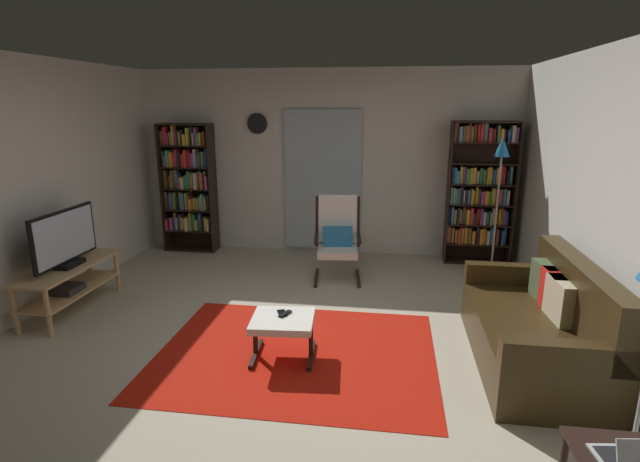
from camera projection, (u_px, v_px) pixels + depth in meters
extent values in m
plane|color=#BDB198|center=(283.00, 340.00, 4.51)|extent=(7.02, 7.02, 0.00)
cube|color=silver|center=(325.00, 163.00, 6.96)|extent=(5.60, 0.06, 2.60)
cube|color=silver|center=(617.00, 212.00, 3.81)|extent=(0.06, 6.00, 2.60)
cube|color=silver|center=(323.00, 181.00, 6.97)|extent=(1.10, 0.01, 2.00)
cube|color=red|center=(296.00, 353.00, 4.26)|extent=(2.40, 1.90, 0.01)
cube|color=tan|center=(69.00, 267.00, 5.04)|extent=(0.44, 1.28, 0.02)
cube|color=tan|center=(72.00, 290.00, 5.11)|extent=(0.40, 1.22, 0.02)
cylinder|color=tan|center=(48.00, 313.00, 4.52)|extent=(0.05, 0.05, 0.47)
cylinder|color=tan|center=(117.00, 271.00, 5.65)|extent=(0.05, 0.05, 0.47)
cylinder|color=tan|center=(15.00, 311.00, 4.56)|extent=(0.05, 0.05, 0.47)
cylinder|color=tan|center=(90.00, 270.00, 5.70)|extent=(0.05, 0.05, 0.47)
cube|color=#28282D|center=(66.00, 289.00, 5.02)|extent=(0.26, 0.28, 0.07)
cube|color=black|center=(68.00, 264.00, 5.03)|extent=(0.20, 0.32, 0.05)
cube|color=black|center=(64.00, 236.00, 4.96)|extent=(0.04, 0.96, 0.54)
cube|color=silver|center=(66.00, 236.00, 4.96)|extent=(0.01, 0.90, 0.49)
cube|color=black|center=(165.00, 188.00, 7.13)|extent=(0.02, 0.30, 1.85)
cube|color=black|center=(213.00, 189.00, 7.03)|extent=(0.02, 0.30, 1.85)
cube|color=black|center=(192.00, 187.00, 7.22)|extent=(0.76, 0.02, 1.85)
cube|color=black|center=(193.00, 249.00, 7.31)|extent=(0.73, 0.28, 0.02)
cube|color=black|center=(191.00, 230.00, 7.24)|extent=(0.73, 0.28, 0.02)
cube|color=black|center=(190.00, 209.00, 7.16)|extent=(0.73, 0.28, 0.02)
cube|color=black|center=(189.00, 188.00, 7.08)|extent=(0.73, 0.28, 0.02)
cube|color=black|center=(187.00, 167.00, 7.00)|extent=(0.73, 0.28, 0.02)
cube|color=black|center=(186.00, 145.00, 6.92)|extent=(0.73, 0.28, 0.02)
cube|color=black|center=(184.00, 124.00, 6.85)|extent=(0.73, 0.28, 0.02)
cube|color=#C93938|center=(169.00, 223.00, 7.24)|extent=(0.03, 0.23, 0.16)
cube|color=#385BB9|center=(173.00, 223.00, 7.27)|extent=(0.02, 0.18, 0.17)
cube|color=#923D93|center=(174.00, 223.00, 7.25)|extent=(0.04, 0.24, 0.17)
cube|color=#9E9C31|center=(176.00, 220.00, 7.24)|extent=(0.02, 0.12, 0.25)
cube|color=teal|center=(178.00, 223.00, 7.23)|extent=(0.03, 0.17, 0.19)
cube|color=#873D86|center=(182.00, 221.00, 7.24)|extent=(0.03, 0.14, 0.22)
cube|color=gold|center=(184.00, 223.00, 7.23)|extent=(0.03, 0.17, 0.19)
cube|color=orange|center=(186.00, 224.00, 7.22)|extent=(0.03, 0.14, 0.16)
cube|color=beige|center=(189.00, 223.00, 7.20)|extent=(0.04, 0.23, 0.19)
cube|color=olive|center=(192.00, 221.00, 7.19)|extent=(0.03, 0.18, 0.27)
cube|color=green|center=(195.00, 221.00, 7.21)|extent=(0.04, 0.14, 0.23)
cube|color=#979F39|center=(198.00, 225.00, 7.19)|extent=(0.04, 0.15, 0.15)
cube|color=#3B65B0|center=(201.00, 221.00, 7.18)|extent=(0.03, 0.14, 0.26)
cube|color=#23302F|center=(203.00, 224.00, 7.17)|extent=(0.02, 0.18, 0.17)
cube|color=olive|center=(206.00, 223.00, 7.19)|extent=(0.03, 0.11, 0.20)
cube|color=gold|center=(207.00, 224.00, 7.16)|extent=(0.03, 0.17, 0.19)
cube|color=beige|center=(210.00, 224.00, 7.16)|extent=(0.03, 0.21, 0.18)
cube|color=brown|center=(168.00, 200.00, 7.18)|extent=(0.03, 0.16, 0.25)
cube|color=#1E2732|center=(171.00, 202.00, 7.19)|extent=(0.02, 0.22, 0.19)
cube|color=#316BB3|center=(172.00, 200.00, 7.15)|extent=(0.03, 0.15, 0.24)
cube|color=red|center=(175.00, 201.00, 7.16)|extent=(0.02, 0.18, 0.23)
cube|color=#348E47|center=(177.00, 200.00, 7.16)|extent=(0.02, 0.18, 0.26)
cube|color=black|center=(179.00, 203.00, 7.17)|extent=(0.02, 0.12, 0.15)
cube|color=orange|center=(182.00, 200.00, 7.15)|extent=(0.04, 0.10, 0.25)
cube|color=#3368A4|center=(185.00, 201.00, 7.13)|extent=(0.04, 0.20, 0.24)
cube|color=#99973B|center=(188.00, 200.00, 7.14)|extent=(0.03, 0.21, 0.25)
cube|color=brown|center=(190.00, 201.00, 7.13)|extent=(0.03, 0.21, 0.22)
cube|color=orange|center=(192.00, 204.00, 7.12)|extent=(0.02, 0.23, 0.16)
cube|color=olive|center=(195.00, 203.00, 7.12)|extent=(0.04, 0.13, 0.17)
cube|color=#A98F35|center=(198.00, 204.00, 7.12)|extent=(0.04, 0.12, 0.16)
cube|color=beige|center=(202.00, 202.00, 7.11)|extent=(0.04, 0.14, 0.20)
cube|color=teal|center=(204.00, 201.00, 7.08)|extent=(0.03, 0.18, 0.24)
cube|color=#9C982E|center=(207.00, 203.00, 7.10)|extent=(0.03, 0.22, 0.20)
cube|color=#252632|center=(209.00, 202.00, 7.07)|extent=(0.04, 0.11, 0.22)
cube|color=olive|center=(167.00, 179.00, 7.11)|extent=(0.04, 0.14, 0.26)
cube|color=#2C261D|center=(169.00, 179.00, 7.07)|extent=(0.02, 0.13, 0.25)
cube|color=orange|center=(172.00, 182.00, 7.10)|extent=(0.04, 0.12, 0.17)
cube|color=brown|center=(174.00, 179.00, 7.06)|extent=(0.03, 0.18, 0.27)
cube|color=beige|center=(177.00, 179.00, 7.09)|extent=(0.03, 0.13, 0.26)
cube|color=#3460AA|center=(178.00, 180.00, 7.06)|extent=(0.03, 0.14, 0.22)
cube|color=brown|center=(182.00, 182.00, 7.07)|extent=(0.04, 0.20, 0.17)
cube|color=beige|center=(184.00, 182.00, 7.06)|extent=(0.03, 0.22, 0.16)
cube|color=#378B49|center=(187.00, 182.00, 7.04)|extent=(0.03, 0.10, 0.19)
cube|color=teal|center=(190.00, 179.00, 7.05)|extent=(0.03, 0.16, 0.25)
cube|color=gold|center=(193.00, 180.00, 7.06)|extent=(0.04, 0.12, 0.22)
cube|color=brown|center=(195.00, 182.00, 7.04)|extent=(0.03, 0.13, 0.18)
cube|color=beige|center=(198.00, 180.00, 7.01)|extent=(0.04, 0.23, 0.24)
cube|color=green|center=(201.00, 179.00, 7.03)|extent=(0.03, 0.16, 0.26)
cube|color=red|center=(204.00, 180.00, 7.01)|extent=(0.04, 0.23, 0.24)
cube|color=#3C8B4E|center=(206.00, 180.00, 7.01)|extent=(0.02, 0.17, 0.26)
cube|color=#A04384|center=(209.00, 182.00, 7.00)|extent=(0.03, 0.24, 0.20)
cube|color=teal|center=(165.00, 159.00, 7.02)|extent=(0.03, 0.12, 0.22)
cube|color=#8D3B89|center=(167.00, 161.00, 7.01)|extent=(0.04, 0.19, 0.15)
cube|color=#398C4C|center=(170.00, 158.00, 7.00)|extent=(0.04, 0.23, 0.24)
cube|color=orange|center=(174.00, 159.00, 7.01)|extent=(0.04, 0.24, 0.21)
cube|color=red|center=(175.00, 160.00, 6.99)|extent=(0.03, 0.18, 0.19)
cube|color=#C63739|center=(178.00, 158.00, 6.98)|extent=(0.03, 0.16, 0.25)
cube|color=black|center=(181.00, 159.00, 6.97)|extent=(0.04, 0.18, 0.21)
cube|color=red|center=(184.00, 160.00, 6.97)|extent=(0.04, 0.16, 0.18)
cube|color=red|center=(187.00, 158.00, 6.96)|extent=(0.04, 0.22, 0.24)
cube|color=red|center=(191.00, 159.00, 6.97)|extent=(0.03, 0.15, 0.22)
cube|color=#923E95|center=(194.00, 160.00, 6.98)|extent=(0.04, 0.17, 0.19)
cube|color=beige|center=(196.00, 158.00, 6.96)|extent=(0.02, 0.19, 0.26)
cube|color=#2C60AD|center=(199.00, 160.00, 6.96)|extent=(0.03, 0.22, 0.18)
cube|color=brown|center=(201.00, 159.00, 6.95)|extent=(0.03, 0.18, 0.22)
cube|color=#35793F|center=(204.00, 159.00, 6.94)|extent=(0.04, 0.19, 0.22)
cube|color=#295AA6|center=(207.00, 158.00, 6.93)|extent=(0.02, 0.18, 0.25)
cube|color=brown|center=(163.00, 138.00, 6.93)|extent=(0.04, 0.12, 0.19)
cube|color=red|center=(166.00, 136.00, 6.91)|extent=(0.04, 0.13, 0.25)
cube|color=#9F3382|center=(169.00, 139.00, 6.94)|extent=(0.03, 0.17, 0.17)
cube|color=olive|center=(172.00, 138.00, 6.93)|extent=(0.03, 0.15, 0.18)
cube|color=gold|center=(174.00, 135.00, 6.90)|extent=(0.03, 0.13, 0.27)
cube|color=#993290|center=(176.00, 138.00, 6.90)|extent=(0.03, 0.10, 0.20)
cube|color=#1A2F26|center=(179.00, 138.00, 6.90)|extent=(0.04, 0.11, 0.19)
cube|color=orange|center=(182.00, 138.00, 6.92)|extent=(0.02, 0.19, 0.18)
cube|color=black|center=(183.00, 137.00, 6.88)|extent=(0.03, 0.15, 0.21)
cube|color=gold|center=(187.00, 139.00, 6.90)|extent=(0.04, 0.23, 0.15)
cube|color=gold|center=(189.00, 136.00, 6.88)|extent=(0.03, 0.22, 0.24)
cube|color=#1E2F21|center=(193.00, 135.00, 6.89)|extent=(0.03, 0.14, 0.27)
cube|color=beige|center=(195.00, 139.00, 6.90)|extent=(0.02, 0.21, 0.17)
cube|color=#93438F|center=(196.00, 136.00, 6.85)|extent=(0.04, 0.12, 0.25)
cube|color=#558FA5|center=(200.00, 139.00, 6.87)|extent=(0.03, 0.24, 0.17)
cube|color=gold|center=(202.00, 139.00, 6.87)|extent=(0.03, 0.21, 0.18)
cube|color=brown|center=(205.00, 138.00, 6.86)|extent=(0.04, 0.13, 0.19)
cube|color=black|center=(448.00, 193.00, 6.55)|extent=(0.02, 0.30, 1.91)
cube|color=black|center=(513.00, 195.00, 6.43)|extent=(0.02, 0.30, 1.91)
cube|color=black|center=(478.00, 192.00, 6.63)|extent=(0.86, 0.02, 1.91)
cube|color=black|center=(475.00, 261.00, 6.73)|extent=(0.82, 0.28, 0.02)
cube|color=black|center=(476.00, 243.00, 6.66)|extent=(0.82, 0.28, 0.02)
cube|color=black|center=(478.00, 224.00, 6.60)|extent=(0.82, 0.28, 0.02)
cube|color=black|center=(479.00, 204.00, 6.53)|extent=(0.82, 0.28, 0.02)
cube|color=black|center=(481.00, 184.00, 6.46)|extent=(0.82, 0.28, 0.02)
cube|color=black|center=(483.00, 163.00, 6.39)|extent=(0.82, 0.28, 0.02)
cube|color=black|center=(485.00, 142.00, 6.32)|extent=(0.82, 0.28, 0.02)
cube|color=black|center=(486.00, 122.00, 6.26)|extent=(0.82, 0.28, 0.02)
cube|color=orange|center=(448.00, 233.00, 6.69)|extent=(0.03, 0.12, 0.23)
cube|color=#9C3F87|center=(450.00, 234.00, 6.70)|extent=(0.02, 0.12, 0.21)
cube|color=olive|center=(453.00, 234.00, 6.66)|extent=(0.03, 0.11, 0.21)
cube|color=gold|center=(456.00, 235.00, 6.68)|extent=(0.02, 0.13, 0.18)
cube|color=#C33934|center=(458.00, 235.00, 6.66)|extent=(0.03, 0.22, 0.20)
cube|color=orange|center=(460.00, 234.00, 6.67)|extent=(0.02, 0.18, 0.22)
cube|color=orange|center=(462.00, 234.00, 6.66)|extent=(0.02, 0.21, 0.22)
cube|color=orange|center=(465.00, 234.00, 6.66)|extent=(0.04, 0.18, 0.22)
cube|color=brown|center=(469.00, 235.00, 6.65)|extent=(0.04, 0.20, 0.22)
cube|color=orange|center=(472.00, 236.00, 6.66)|extent=(0.04, 0.23, 0.18)
cube|color=#291A28|center=(477.00, 234.00, 6.63)|extent=(0.03, 0.22, 0.24)
cube|color=orange|center=(480.00, 235.00, 6.62)|extent=(0.04, 0.20, 0.21)
cube|color=orange|center=(483.00, 235.00, 6.63)|extent=(0.04, 0.16, 0.22)
cube|color=beige|center=(487.00, 236.00, 6.62)|extent=(0.04, 0.21, 0.19)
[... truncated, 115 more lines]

